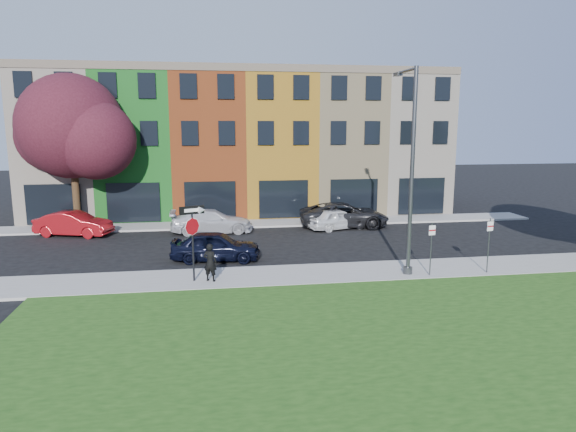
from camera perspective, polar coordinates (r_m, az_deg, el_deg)
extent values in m
plane|color=black|center=(20.23, 6.20, -8.97)|extent=(120.00, 120.00, 0.00)
cube|color=gray|center=(23.50, 9.05, -6.13)|extent=(40.00, 3.00, 0.12)
cube|color=gray|center=(34.14, -5.20, -0.89)|extent=(40.00, 2.40, 0.12)
cube|color=beige|center=(40.90, -23.06, 7.16)|extent=(5.00, 10.00, 10.00)
cube|color=green|center=(39.98, -16.05, 7.52)|extent=(5.00, 10.00, 10.00)
cube|color=#AF481D|center=(39.67, -8.80, 7.78)|extent=(5.00, 10.00, 10.00)
cube|color=gold|center=(39.99, -1.55, 7.91)|extent=(5.00, 10.00, 10.00)
cube|color=tan|center=(40.92, 5.48, 7.92)|extent=(5.00, 10.00, 10.00)
cube|color=beige|center=(42.42, 12.10, 7.83)|extent=(5.00, 10.00, 10.00)
cube|color=black|center=(35.05, -4.54, 1.80)|extent=(30.00, 0.12, 2.60)
cylinder|color=black|center=(21.69, -10.52, -3.15)|extent=(0.08, 0.08, 3.11)
cylinder|color=silver|center=(21.51, -10.59, -1.15)|extent=(0.73, 0.28, 0.76)
cylinder|color=maroon|center=(21.48, -10.59, -1.17)|extent=(0.69, 0.25, 0.72)
cube|color=black|center=(21.39, -10.65, 0.64)|extent=(1.01, 0.38, 0.34)
cube|color=silver|center=(21.36, -10.65, 0.63)|extent=(0.63, 0.23, 0.14)
imported|color=black|center=(21.72, -8.65, -5.11)|extent=(0.88, 0.83, 1.61)
imported|color=black|center=(25.35, -8.05, -3.31)|extent=(2.71, 4.71, 1.47)
imported|color=maroon|center=(33.14, -22.71, -0.80)|extent=(4.05, 5.34, 1.47)
imported|color=silver|center=(31.76, -8.48, -0.59)|extent=(2.24, 5.07, 1.45)
imported|color=black|center=(33.38, 6.25, 0.12)|extent=(3.68, 6.21, 1.59)
imported|color=white|center=(32.64, 5.50, -0.32)|extent=(3.97, 4.90, 1.34)
cylinder|color=#424446|center=(22.51, 13.60, 4.63)|extent=(0.18, 0.18, 8.85)
cylinder|color=#424446|center=(23.30, 13.16, -5.88)|extent=(0.40, 0.40, 0.30)
cylinder|color=#424446|center=(23.44, 13.11, 15.46)|extent=(0.13, 2.00, 0.12)
cube|color=#424446|center=(24.46, 12.13, 15.15)|extent=(0.25, 0.55, 0.16)
cylinder|color=#424446|center=(23.03, 15.59, -3.57)|extent=(0.05, 0.05, 2.33)
cube|color=silver|center=(22.82, 15.73, -1.54)|extent=(0.32, 0.08, 0.42)
cube|color=maroon|center=(22.80, 15.75, -1.55)|extent=(0.32, 0.07, 0.06)
cylinder|color=#424446|center=(24.23, 21.39, -3.09)|extent=(0.05, 0.05, 2.44)
cube|color=silver|center=(24.03, 21.56, -1.06)|extent=(0.32, 0.09, 0.42)
cube|color=maroon|center=(24.01, 21.58, -1.07)|extent=(0.31, 0.08, 0.06)
cylinder|color=black|center=(34.93, -22.48, 2.12)|extent=(0.44, 0.44, 4.09)
sphere|color=black|center=(34.64, -22.97, 9.16)|extent=(6.41, 6.41, 6.41)
sphere|color=black|center=(33.37, -20.58, 7.92)|extent=(4.81, 4.81, 4.81)
sphere|color=black|center=(36.11, -24.71, 8.03)|extent=(4.49, 4.49, 4.49)
sphere|color=black|center=(35.20, -22.33, 11.04)|extent=(3.85, 3.85, 3.85)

